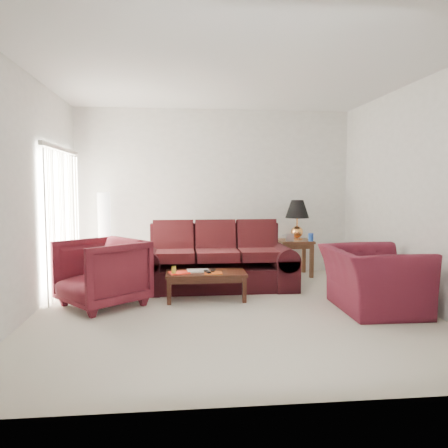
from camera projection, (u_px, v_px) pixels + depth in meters
name	position (u px, v px, depth m)	size (l,w,h in m)	color
floor	(231.00, 310.00, 5.67)	(5.00, 5.00, 0.00)	beige
blinds	(63.00, 221.00, 6.62)	(0.10, 2.00, 2.16)	silver
sofa	(217.00, 257.00, 6.84)	(2.45, 1.06, 1.00)	black
throw_pillow	(177.00, 235.00, 7.65)	(0.40, 0.11, 0.40)	black
end_table	(295.00, 258.00, 7.87)	(0.59, 0.59, 0.64)	brown
table_lamp	(297.00, 220.00, 7.86)	(0.43, 0.43, 0.72)	#E48F47
clock	(290.00, 237.00, 7.65)	(0.14, 0.05, 0.14)	#B9B9BE
blue_canister	(311.00, 237.00, 7.66)	(0.09, 0.09, 0.14)	#18409F
picture_frame	(287.00, 235.00, 7.98)	(0.12, 0.02, 0.15)	#B6B6BA
floor_lamp	(104.00, 235.00, 7.57)	(0.25, 0.25, 1.52)	silver
armchair_left	(102.00, 273.00, 5.81)	(0.97, 1.00, 0.91)	#461018
armchair_right	(373.00, 279.00, 5.63)	(1.25, 1.09, 0.81)	#46101C
coffee_table	(206.00, 286.00, 6.19)	(1.13, 0.56, 0.39)	black
magazine_red	(179.00, 273.00, 6.08)	(0.27, 0.20, 0.02)	red
magazine_white	(198.00, 271.00, 6.23)	(0.31, 0.23, 0.02)	white
magazine_orange	(213.00, 273.00, 6.07)	(0.25, 0.18, 0.01)	#DE5A1A
remote_a	(207.00, 272.00, 6.06)	(0.05, 0.17, 0.02)	black
remote_b	(213.00, 270.00, 6.17)	(0.05, 0.16, 0.02)	black
yellow_glass	(174.00, 270.00, 6.00)	(0.06, 0.06, 0.11)	gold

